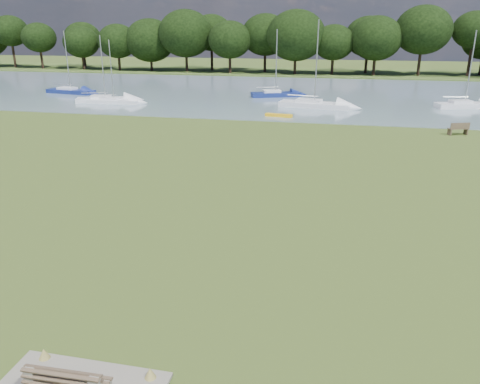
% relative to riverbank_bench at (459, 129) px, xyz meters
% --- Properties ---
extents(ground, '(220.00, 220.00, 0.00)m').
position_rel_riverbank_bench_xyz_m(ground, '(-15.63, -19.64, -0.53)').
color(ground, brown).
extents(river, '(220.00, 40.00, 0.10)m').
position_rel_riverbank_bench_xyz_m(river, '(-15.63, 22.36, -0.53)').
color(river, gray).
rests_on(river, ground).
extents(far_bank, '(220.00, 20.00, 0.40)m').
position_rel_riverbank_bench_xyz_m(far_bank, '(-15.63, 52.36, -0.53)').
color(far_bank, '#4C6626').
rests_on(far_bank, ground).
extents(riverbank_bench, '(1.78, 1.07, 1.05)m').
position_rel_riverbank_bench_xyz_m(riverbank_bench, '(0.00, 0.00, 0.00)').
color(riverbank_bench, brown).
rests_on(riverbank_bench, ground).
extents(kayak, '(2.79, 1.05, 0.27)m').
position_rel_riverbank_bench_xyz_m(kayak, '(-15.71, 4.84, -0.34)').
color(kayak, yellow).
rests_on(kayak, river).
extents(tree_line, '(117.40, 9.51, 11.51)m').
position_rel_riverbank_bench_xyz_m(tree_line, '(-28.54, 48.36, 6.35)').
color(tree_line, black).
rests_on(tree_line, far_bank).
extents(sailboat_0, '(6.99, 2.98, 7.95)m').
position_rel_riverbank_bench_xyz_m(sailboat_0, '(-45.27, 15.86, -0.01)').
color(sailboat_0, navy).
rests_on(sailboat_0, river).
extents(sailboat_1, '(6.95, 4.06, 7.55)m').
position_rel_riverbank_bench_xyz_m(sailboat_1, '(-37.30, 10.21, -0.05)').
color(sailboat_1, white).
rests_on(sailboat_1, river).
extents(sailboat_5, '(6.38, 3.87, 8.16)m').
position_rel_riverbank_bench_xyz_m(sailboat_5, '(-18.04, 18.54, 0.03)').
color(sailboat_5, navy).
rests_on(sailboat_5, river).
extents(sailboat_6, '(8.03, 3.47, 9.20)m').
position_rel_riverbank_bench_xyz_m(sailboat_6, '(-12.70, 11.30, 0.02)').
color(sailboat_6, white).
rests_on(sailboat_6, river).
extents(sailboat_7, '(6.49, 3.45, 8.13)m').
position_rel_riverbank_bench_xyz_m(sailboat_7, '(3.53, 14.36, 0.03)').
color(sailboat_7, white).
rests_on(sailboat_7, river).
extents(sailboat_8, '(6.19, 1.94, 7.07)m').
position_rel_riverbank_bench_xyz_m(sailboat_8, '(-35.80, 9.39, -0.09)').
color(sailboat_8, white).
rests_on(sailboat_8, river).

